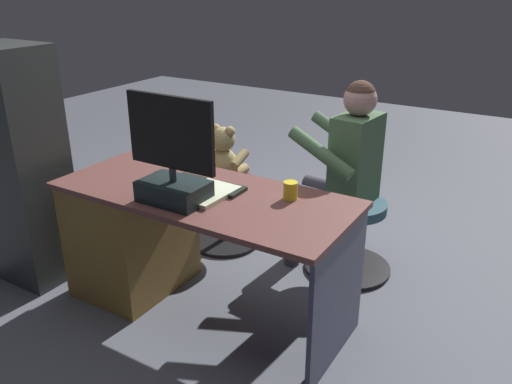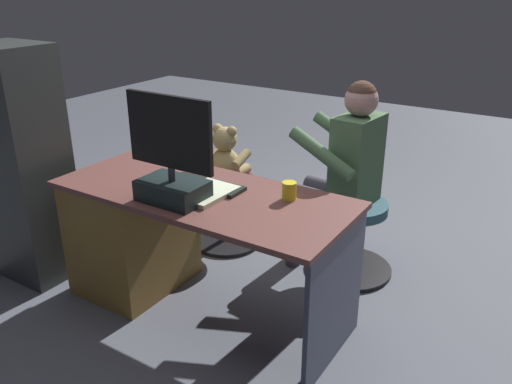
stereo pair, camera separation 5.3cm
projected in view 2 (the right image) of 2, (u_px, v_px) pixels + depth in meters
ground_plane at (249, 273)px, 3.30m from camera, size 10.00×10.00×0.00m
desk at (147, 230)px, 3.01m from camera, size 1.57×0.67×0.72m
monitor at (172, 169)px, 2.51m from camera, size 0.49×0.22×0.52m
keyboard at (206, 185)px, 2.73m from camera, size 0.42×0.14×0.02m
computer_mouse at (159, 173)px, 2.87m from camera, size 0.06×0.10×0.04m
cup at (289, 191)px, 2.57m from camera, size 0.07×0.07×0.09m
tv_remote at (155, 180)px, 2.80m from camera, size 0.11×0.15×0.02m
notebook_binder at (206, 193)px, 2.62m from camera, size 0.23×0.31×0.02m
office_chair_teddy at (226, 206)px, 3.59m from camera, size 0.49×0.49×0.47m
teddy_bear at (226, 155)px, 3.46m from camera, size 0.27×0.27×0.37m
visitor_chair at (351, 233)px, 3.24m from camera, size 0.54×0.54×0.47m
person at (343, 163)px, 3.10m from camera, size 0.52×0.51×1.20m
equipment_rack at (25, 167)px, 3.06m from camera, size 0.44×0.36×1.40m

